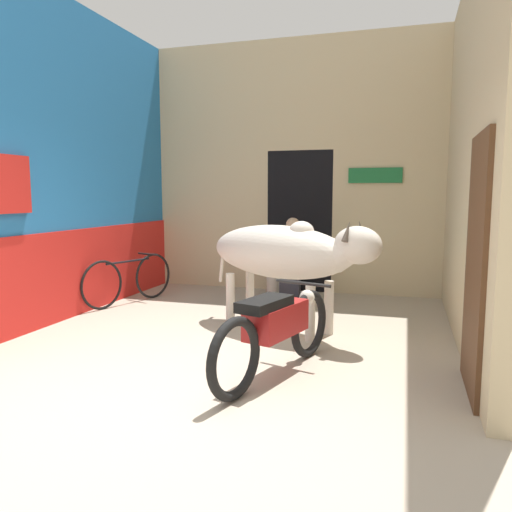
{
  "coord_description": "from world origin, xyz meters",
  "views": [
    {
      "loc": [
        1.83,
        -3.47,
        1.62
      ],
      "look_at": [
        0.14,
        2.09,
        0.9
      ],
      "focal_mm": 35.0,
      "sensor_mm": 36.0,
      "label": 1
    }
  ],
  "objects_px": {
    "motorcycle_near": "(276,327)",
    "plastic_stool": "(274,280)",
    "cow": "(285,252)",
    "shopkeeper_seated": "(292,257)",
    "bicycle": "(129,280)"
  },
  "relations": [
    {
      "from": "motorcycle_near",
      "to": "bicycle",
      "type": "bearing_deg",
      "value": 141.57
    },
    {
      "from": "bicycle",
      "to": "motorcycle_near",
      "type": "bearing_deg",
      "value": -38.43
    },
    {
      "from": "motorcycle_near",
      "to": "plastic_stool",
      "type": "xyz_separation_m",
      "value": [
        -0.92,
        3.43,
        -0.19
      ]
    },
    {
      "from": "cow",
      "to": "shopkeeper_seated",
      "type": "height_order",
      "value": "cow"
    },
    {
      "from": "shopkeeper_seated",
      "to": "plastic_stool",
      "type": "distance_m",
      "value": 0.57
    },
    {
      "from": "motorcycle_near",
      "to": "bicycle",
      "type": "relative_size",
      "value": 1.18
    },
    {
      "from": "shopkeeper_seated",
      "to": "bicycle",
      "type": "bearing_deg",
      "value": -156.94
    },
    {
      "from": "cow",
      "to": "shopkeeper_seated",
      "type": "xyz_separation_m",
      "value": [
        -0.3,
        1.7,
        -0.27
      ]
    },
    {
      "from": "cow",
      "to": "plastic_stool",
      "type": "height_order",
      "value": "cow"
    },
    {
      "from": "plastic_stool",
      "to": "motorcycle_near",
      "type": "bearing_deg",
      "value": -74.98
    },
    {
      "from": "bicycle",
      "to": "plastic_stool",
      "type": "xyz_separation_m",
      "value": [
        1.92,
        1.18,
        -0.11
      ]
    },
    {
      "from": "motorcycle_near",
      "to": "plastic_stool",
      "type": "height_order",
      "value": "motorcycle_near"
    },
    {
      "from": "cow",
      "to": "motorcycle_near",
      "type": "bearing_deg",
      "value": -79.28
    },
    {
      "from": "motorcycle_near",
      "to": "cow",
      "type": "bearing_deg",
      "value": 100.72
    },
    {
      "from": "cow",
      "to": "shopkeeper_seated",
      "type": "relative_size",
      "value": 1.86
    }
  ]
}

